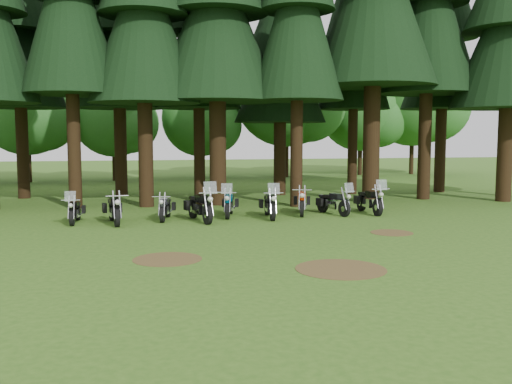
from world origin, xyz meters
TOP-DOWN VIEW (x-y plane):
  - ground at (0.00, 0.00)m, footprint 120.00×120.00m
  - pine_front_9 at (13.94, 7.83)m, footprint 5.44×5.44m
  - pine_back_1 at (-9.26, 14.35)m, footprint 4.52×4.52m
  - pine_back_2 at (-4.38, 14.40)m, footprint 4.85×4.85m
  - pine_back_3 at (-0.37, 12.94)m, footprint 4.35×4.35m
  - pine_back_4 at (4.04, 13.25)m, footprint 4.94×4.94m
  - pine_back_5 at (8.07, 12.86)m, footprint 3.94×3.94m
  - pine_back_6 at (13.36, 12.79)m, footprint 4.59×4.59m
  - decid_2 at (-10.43, 24.78)m, footprint 6.72×6.53m
  - decid_3 at (-4.71, 25.13)m, footprint 6.12×5.95m
  - decid_4 at (1.58, 26.32)m, footprint 5.93×5.76m
  - decid_5 at (8.29, 25.71)m, footprint 8.45×8.21m
  - decid_6 at (14.85, 27.01)m, footprint 7.06×6.86m
  - decid_7 at (19.46, 26.83)m, footprint 8.44×8.20m
  - dirt_patch_0 at (-3.00, -2.00)m, footprint 1.80×1.80m
  - dirt_patch_1 at (4.50, 0.50)m, footprint 1.40×1.40m
  - dirt_patch_2 at (1.00, -4.00)m, footprint 2.20×2.20m
  - motorcycle_0 at (-5.91, 4.97)m, footprint 0.41×2.03m
  - motorcycle_1 at (-4.50, 4.53)m, footprint 0.47×2.36m
  - motorcycle_2 at (-2.62, 5.11)m, footprint 0.55×2.05m
  - motorcycle_3 at (-1.37, 4.43)m, footprint 0.80×2.52m
  - motorcycle_4 at (-0.10, 5.43)m, footprint 0.83×2.23m
  - motorcycle_5 at (1.38, 4.70)m, footprint 0.55×2.32m
  - motorcycle_6 at (2.92, 5.45)m, footprint 0.81×2.25m
  - motorcycle_7 at (4.15, 5.10)m, footprint 0.85×2.17m
  - motorcycle_8 at (5.70, 5.07)m, footprint 0.44×2.36m

SIDE VIEW (x-z plane):
  - ground at x=0.00m, z-range 0.00..0.00m
  - dirt_patch_0 at x=-3.00m, z-range 0.00..0.01m
  - dirt_patch_1 at x=4.50m, z-range 0.00..0.01m
  - dirt_patch_2 at x=1.00m, z-range 0.00..0.01m
  - motorcycle_0 at x=-5.91m, z-range -0.21..1.06m
  - motorcycle_2 at x=-2.62m, z-range 0.01..0.85m
  - motorcycle_7 at x=4.15m, z-range -0.23..1.15m
  - motorcycle_4 at x=-0.10m, z-range -0.23..1.18m
  - motorcycle_6 at x=2.92m, z-range 0.01..0.95m
  - motorcycle_5 at x=1.38m, z-range -0.24..1.22m
  - motorcycle_1 at x=-4.50m, z-range 0.01..0.97m
  - motorcycle_8 at x=5.70m, z-range -0.25..1.24m
  - motorcycle_3 at x=-1.37m, z-range -0.26..1.32m
  - decid_4 at x=1.58m, z-range 0.67..8.07m
  - decid_3 at x=-4.71m, z-range 0.69..8.34m
  - decid_2 at x=-10.43m, z-range 0.76..9.15m
  - decid_6 at x=14.85m, z-range 0.79..9.61m
  - decid_7 at x=19.46m, z-range 0.95..11.50m
  - decid_5 at x=8.29m, z-range 0.95..11.51m
  - pine_back_4 at x=4.04m, z-range 1.36..15.14m
  - pine_front_9 at x=13.94m, z-range 1.57..17.46m
  - pine_back_3 at x=-0.37m, z-range 1.60..17.80m
  - pine_back_1 at x=-9.26m, z-range 1.60..17.82m
  - pine_back_2 at x=-4.38m, z-range 1.61..17.91m
  - pine_back_5 at x=8.07m, z-range 1.61..17.94m
  - pine_back_6 at x=13.36m, z-range 1.64..18.22m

